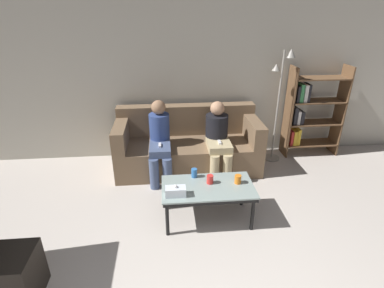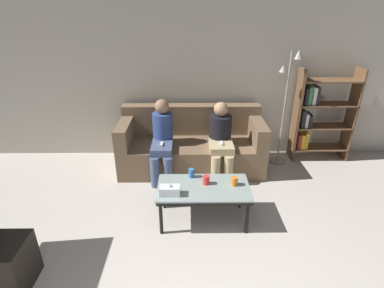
{
  "view_description": "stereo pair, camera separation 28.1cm",
  "coord_description": "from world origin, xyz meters",
  "px_view_note": "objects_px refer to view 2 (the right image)",
  "views": [
    {
      "loc": [
        -0.32,
        -1.1,
        2.31
      ],
      "look_at": [
        0.0,
        2.35,
        0.7
      ],
      "focal_mm": 28.0,
      "sensor_mm": 36.0,
      "label": 1
    },
    {
      "loc": [
        -0.04,
        -1.11,
        2.31
      ],
      "look_at": [
        0.0,
        2.35,
        0.7
      ],
      "focal_mm": 28.0,
      "sensor_mm": 36.0,
      "label": 2
    }
  ],
  "objects_px": {
    "cup_far_center": "(206,180)",
    "standing_lamp": "(287,97)",
    "couch": "(191,146)",
    "tissue_box": "(170,190)",
    "seated_person_left_end": "(162,138)",
    "coffee_table": "(203,190)",
    "cup_near_right": "(234,181)",
    "bookshelf": "(316,116)",
    "seated_person_mid_left": "(221,138)",
    "cup_near_left": "(191,173)"
  },
  "relations": [
    {
      "from": "cup_far_center",
      "to": "standing_lamp",
      "type": "distance_m",
      "value": 1.95
    },
    {
      "from": "couch",
      "to": "tissue_box",
      "type": "xyz_separation_m",
      "value": [
        -0.25,
        -1.45,
        0.17
      ]
    },
    {
      "from": "standing_lamp",
      "to": "seated_person_left_end",
      "type": "distance_m",
      "value": 1.93
    },
    {
      "from": "tissue_box",
      "to": "standing_lamp",
      "type": "height_order",
      "value": "standing_lamp"
    },
    {
      "from": "coffee_table",
      "to": "cup_near_right",
      "type": "xyz_separation_m",
      "value": [
        0.35,
        0.03,
        0.1
      ]
    },
    {
      "from": "couch",
      "to": "bookshelf",
      "type": "xyz_separation_m",
      "value": [
        1.97,
        0.27,
        0.39
      ]
    },
    {
      "from": "cup_far_center",
      "to": "tissue_box",
      "type": "xyz_separation_m",
      "value": [
        -0.4,
        -0.21,
        0.0
      ]
    },
    {
      "from": "cup_near_right",
      "to": "cup_far_center",
      "type": "height_order",
      "value": "same"
    },
    {
      "from": "couch",
      "to": "standing_lamp",
      "type": "height_order",
      "value": "standing_lamp"
    },
    {
      "from": "couch",
      "to": "standing_lamp",
      "type": "relative_size",
      "value": 1.22
    },
    {
      "from": "coffee_table",
      "to": "seated_person_mid_left",
      "type": "distance_m",
      "value": 1.13
    },
    {
      "from": "cup_far_center",
      "to": "bookshelf",
      "type": "distance_m",
      "value": 2.38
    },
    {
      "from": "cup_near_left",
      "to": "standing_lamp",
      "type": "xyz_separation_m",
      "value": [
        1.43,
        1.22,
        0.56
      ]
    },
    {
      "from": "cup_near_left",
      "to": "seated_person_left_end",
      "type": "relative_size",
      "value": 0.1
    },
    {
      "from": "coffee_table",
      "to": "cup_near_left",
      "type": "distance_m",
      "value": 0.27
    },
    {
      "from": "cup_near_right",
      "to": "cup_far_center",
      "type": "relative_size",
      "value": 0.99
    },
    {
      "from": "tissue_box",
      "to": "couch",
      "type": "bearing_deg",
      "value": 80.31
    },
    {
      "from": "bookshelf",
      "to": "couch",
      "type": "bearing_deg",
      "value": -172.09
    },
    {
      "from": "tissue_box",
      "to": "seated_person_left_end",
      "type": "xyz_separation_m",
      "value": [
        -0.17,
        1.21,
        0.09
      ]
    },
    {
      "from": "cup_near_left",
      "to": "bookshelf",
      "type": "relative_size",
      "value": 0.07
    },
    {
      "from": "tissue_box",
      "to": "seated_person_mid_left",
      "type": "relative_size",
      "value": 0.2
    },
    {
      "from": "standing_lamp",
      "to": "couch",
      "type": "bearing_deg",
      "value": -174.68
    },
    {
      "from": "seated_person_left_end",
      "to": "seated_person_mid_left",
      "type": "xyz_separation_m",
      "value": [
        0.83,
        0.02,
        -0.01
      ]
    },
    {
      "from": "seated_person_left_end",
      "to": "cup_near_right",
      "type": "bearing_deg",
      "value": -49.12
    },
    {
      "from": "coffee_table",
      "to": "cup_far_center",
      "type": "xyz_separation_m",
      "value": [
        0.03,
        0.06,
        0.1
      ]
    },
    {
      "from": "couch",
      "to": "cup_far_center",
      "type": "relative_size",
      "value": 20.85
    },
    {
      "from": "cup_near_left",
      "to": "tissue_box",
      "type": "xyz_separation_m",
      "value": [
        -0.24,
        -0.36,
        -0.0
      ]
    },
    {
      "from": "coffee_table",
      "to": "seated_person_mid_left",
      "type": "bearing_deg",
      "value": 74.7
    },
    {
      "from": "standing_lamp",
      "to": "seated_person_left_end",
      "type": "relative_size",
      "value": 1.57
    },
    {
      "from": "couch",
      "to": "cup_near_right",
      "type": "relative_size",
      "value": 21.01
    },
    {
      "from": "bookshelf",
      "to": "tissue_box",
      "type": "bearing_deg",
      "value": -142.1
    },
    {
      "from": "tissue_box",
      "to": "bookshelf",
      "type": "relative_size",
      "value": 0.15
    },
    {
      "from": "tissue_box",
      "to": "bookshelf",
      "type": "bearing_deg",
      "value": 37.9
    },
    {
      "from": "coffee_table",
      "to": "cup_far_center",
      "type": "bearing_deg",
      "value": 63.04
    },
    {
      "from": "cup_near_left",
      "to": "tissue_box",
      "type": "relative_size",
      "value": 0.49
    },
    {
      "from": "cup_near_right",
      "to": "tissue_box",
      "type": "xyz_separation_m",
      "value": [
        -0.72,
        -0.18,
        0.0
      ]
    },
    {
      "from": "couch",
      "to": "seated_person_left_end",
      "type": "xyz_separation_m",
      "value": [
        -0.42,
        -0.25,
        0.25
      ]
    },
    {
      "from": "couch",
      "to": "seated_person_left_end",
      "type": "height_order",
      "value": "seated_person_left_end"
    },
    {
      "from": "cup_near_right",
      "to": "seated_person_mid_left",
      "type": "height_order",
      "value": "seated_person_mid_left"
    },
    {
      "from": "coffee_table",
      "to": "cup_near_left",
      "type": "bearing_deg",
      "value": 122.18
    },
    {
      "from": "standing_lamp",
      "to": "cup_near_right",
      "type": "bearing_deg",
      "value": -123.87
    },
    {
      "from": "bookshelf",
      "to": "standing_lamp",
      "type": "xyz_separation_m",
      "value": [
        -0.55,
        -0.14,
        0.34
      ]
    },
    {
      "from": "cup_near_left",
      "to": "cup_far_center",
      "type": "xyz_separation_m",
      "value": [
        0.17,
        -0.15,
        -0.0
      ]
    },
    {
      "from": "cup_near_left",
      "to": "cup_near_right",
      "type": "bearing_deg",
      "value": -20.47
    },
    {
      "from": "couch",
      "to": "coffee_table",
      "type": "height_order",
      "value": "couch"
    },
    {
      "from": "cup_near_left",
      "to": "cup_far_center",
      "type": "height_order",
      "value": "cup_near_left"
    },
    {
      "from": "standing_lamp",
      "to": "seated_person_mid_left",
      "type": "bearing_deg",
      "value": -160.19
    },
    {
      "from": "seated_person_left_end",
      "to": "coffee_table",
      "type": "bearing_deg",
      "value": -63.01
    },
    {
      "from": "cup_near_left",
      "to": "bookshelf",
      "type": "xyz_separation_m",
      "value": [
        1.98,
        1.36,
        0.23
      ]
    },
    {
      "from": "coffee_table",
      "to": "standing_lamp",
      "type": "height_order",
      "value": "standing_lamp"
    }
  ]
}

